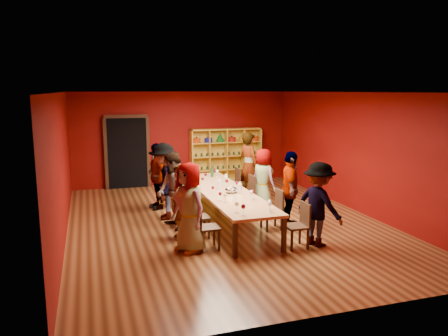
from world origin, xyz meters
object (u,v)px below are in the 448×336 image
(person_right_1, at_px, (290,190))
(chair_person_left_4, at_px, (172,189))
(person_left_2, at_px, (173,191))
(chair_person_right_0, at_px, (300,223))
(person_left_1, at_px, (179,202))
(person_left_4, at_px, (157,176))
(chair_person_left_0, at_px, (204,225))
(tasting_table, at_px, (225,193))
(chair_person_right_1, at_px, (275,207))
(spittoon_bowl, at_px, (231,190))
(chair_person_left_1, at_px, (195,214))
(chair_person_right_3, at_px, (248,191))
(shelving_unit, at_px, (226,153))
(chair_person_right_4, at_px, (234,182))
(person_right_0, at_px, (319,204))
(person_right_4, at_px, (249,166))
(wine_bottle, at_px, (212,172))
(person_left_3, at_px, (164,181))
(person_left_0, at_px, (189,207))
(person_right_3, at_px, (263,179))
(chair_person_left_2, at_px, (187,206))
(chair_person_left_3, at_px, (180,197))

(person_right_1, bearing_deg, chair_person_left_4, 61.64)
(person_left_2, height_order, chair_person_right_0, person_left_2)
(person_left_1, distance_m, chair_person_left_4, 2.55)
(person_left_4, bearing_deg, chair_person_left_0, -6.64)
(tasting_table, distance_m, chair_person_right_1, 1.23)
(spittoon_bowl, bearing_deg, chair_person_left_1, -148.37)
(chair_person_right_3, xyz_separation_m, spittoon_bowl, (-0.82, -1.11, 0.32))
(shelving_unit, relative_size, chair_person_left_4, 2.70)
(shelving_unit, relative_size, chair_person_left_0, 2.70)
(chair_person_right_4, bearing_deg, person_left_2, -135.27)
(chair_person_right_3, bearing_deg, chair_person_right_4, 90.00)
(chair_person_right_0, bearing_deg, person_right_0, 0.00)
(chair_person_left_0, bearing_deg, chair_person_right_0, -13.75)
(chair_person_right_3, height_order, spittoon_bowl, spittoon_bowl)
(chair_person_left_0, height_order, chair_person_right_3, same)
(shelving_unit, bearing_deg, spittoon_bowl, -106.14)
(person_right_4, height_order, wine_bottle, person_right_4)
(chair_person_left_1, distance_m, person_left_3, 1.64)
(person_left_0, height_order, person_left_4, person_left_0)
(person_right_1, xyz_separation_m, person_right_3, (0.06, 1.70, -0.08))
(person_left_1, height_order, person_right_4, person_right_4)
(person_left_1, height_order, chair_person_right_0, person_left_1)
(tasting_table, xyz_separation_m, chair_person_left_2, (-0.91, -0.12, -0.20))
(chair_person_left_4, distance_m, spittoon_bowl, 2.17)
(person_left_2, distance_m, chair_person_left_4, 1.87)
(chair_person_left_2, relative_size, chair_person_right_3, 1.00)
(chair_person_left_2, height_order, person_left_2, person_left_2)
(person_right_0, bearing_deg, chair_person_left_4, 10.92)
(person_right_0, bearing_deg, person_left_3, 23.61)
(tasting_table, height_order, person_left_4, person_left_4)
(shelving_unit, distance_m, chair_person_left_4, 3.53)
(chair_person_left_4, height_order, chair_person_right_1, same)
(person_right_1, bearing_deg, shelving_unit, 19.02)
(chair_person_left_1, bearing_deg, person_left_0, -111.47)
(person_left_2, bearing_deg, chair_person_left_4, 159.71)
(person_left_0, xyz_separation_m, person_left_2, (-0.03, 1.44, -0.01))
(chair_person_left_3, xyz_separation_m, chair_person_left_4, (0.00, 0.97, 0.00))
(tasting_table, bearing_deg, chair_person_left_1, -137.86)
(person_right_1, bearing_deg, chair_person_left_0, 129.50)
(chair_person_left_3, relative_size, person_right_4, 0.47)
(chair_person_left_2, xyz_separation_m, spittoon_bowl, (1.00, -0.09, 0.32))
(tasting_table, relative_size, chair_person_right_3, 5.06)
(tasting_table, xyz_separation_m, chair_person_left_0, (-0.91, -1.55, -0.20))
(person_left_1, xyz_separation_m, chair_person_left_2, (0.33, 0.71, -0.28))
(person_right_4, bearing_deg, chair_person_left_1, 122.75)
(shelving_unit, xyz_separation_m, chair_person_left_2, (-2.31, -4.43, -0.49))
(chair_person_right_4, bearing_deg, chair_person_right_3, -90.00)
(person_left_0, relative_size, person_left_3, 0.94)
(chair_person_right_0, xyz_separation_m, spittoon_bowl, (-0.82, 1.79, 0.32))
(chair_person_left_4, bearing_deg, person_right_4, 7.82)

